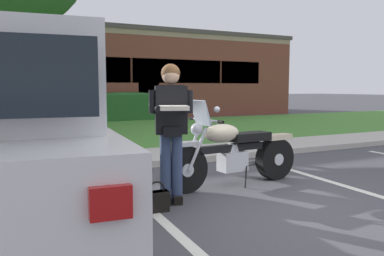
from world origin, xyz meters
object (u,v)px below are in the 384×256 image
object	(u,v)px
hedge_center_right	(126,106)
brick_building	(13,74)
handbag	(156,200)
rider_person	(171,122)
hedge_center_left	(22,108)
motorcycle	(238,152)

from	to	relation	value
hedge_center_right	brick_building	size ratio (longest dim) A/B	0.11
handbag	brick_building	distance (m)	17.48
rider_person	handbag	distance (m)	0.94
rider_person	brick_building	size ratio (longest dim) A/B	0.06
brick_building	hedge_center_left	bearing A→B (deg)	-89.79
hedge_center_right	brick_building	distance (m)	6.89
rider_person	hedge_center_left	distance (m)	11.81
motorcycle	handbag	xyz separation A→B (m)	(-1.53, -0.65, -0.34)
handbag	hedge_center_left	distance (m)	12.04
motorcycle	hedge_center_left	world-z (taller)	motorcycle
motorcycle	handbag	world-z (taller)	motorcycle
hedge_center_right	brick_building	xyz separation A→B (m)	(-4.09, 5.36, 1.45)
motorcycle	hedge_center_right	bearing A→B (deg)	80.98
hedge_center_left	hedge_center_right	world-z (taller)	same
rider_person	brick_building	distance (m)	17.18
handbag	hedge_center_right	world-z (taller)	hedge_center_right
rider_person	handbag	bearing A→B (deg)	-140.32
motorcycle	hedge_center_right	size ratio (longest dim) A/B	0.75
motorcycle	hedge_center_left	size ratio (longest dim) A/B	0.67
hedge_center_left	motorcycle	bearing A→B (deg)	-78.68
handbag	hedge_center_right	distance (m)	12.47
rider_person	hedge_center_left	bearing A→B (deg)	95.04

